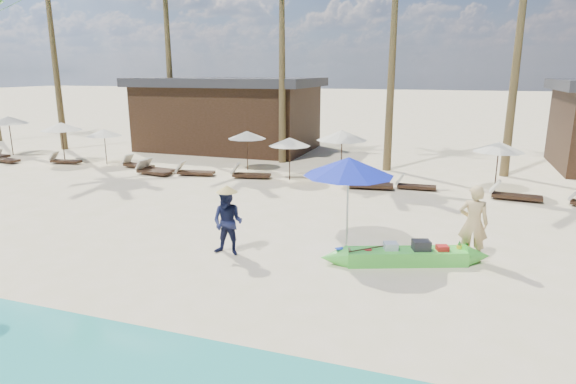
% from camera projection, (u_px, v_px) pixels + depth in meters
% --- Properties ---
extents(ground, '(240.00, 240.00, 0.00)m').
position_uv_depth(ground, '(213.00, 276.00, 11.32)').
color(ground, beige).
rests_on(ground, ground).
extents(green_canoe, '(4.58, 1.96, 0.61)m').
position_uv_depth(green_canoe, '(406.00, 256.00, 12.04)').
color(green_canoe, '#4BD13F').
rests_on(green_canoe, ground).
extents(tourist, '(0.73, 0.49, 1.98)m').
position_uv_depth(tourist, '(473.00, 223.00, 12.06)').
color(tourist, tan).
rests_on(tourist, ground).
extents(vendor_green, '(0.86, 0.67, 1.75)m').
position_uv_depth(vendor_green, '(228.00, 222.00, 12.50)').
color(vendor_green, '#161B3D').
rests_on(vendor_green, ground).
extents(blue_umbrella, '(2.36, 2.36, 2.54)m').
position_uv_depth(blue_umbrella, '(349.00, 167.00, 12.44)').
color(blue_umbrella, '#99999E').
rests_on(blue_umbrella, ground).
extents(resort_parasol_1, '(2.16, 2.16, 2.22)m').
position_uv_depth(resort_parasol_1, '(8.00, 120.00, 27.19)').
color(resort_parasol_1, '#331E15').
rests_on(resort_parasol_1, ground).
extents(lounger_1_right, '(1.84, 0.79, 0.61)m').
position_uv_depth(lounger_1_right, '(4.00, 159.00, 25.37)').
color(lounger_1_right, '#331E15').
rests_on(lounger_1_right, ground).
extents(resort_parasol_2, '(2.05, 2.05, 2.11)m').
position_uv_depth(resort_parasol_2, '(61.00, 127.00, 24.86)').
color(resort_parasol_2, '#331E15').
rests_on(resort_parasol_2, ground).
extents(lounger_2_left, '(1.68, 0.72, 0.55)m').
position_uv_depth(lounger_2_left, '(64.00, 160.00, 25.02)').
color(lounger_2_left, '#331E15').
rests_on(lounger_2_left, ground).
extents(resort_parasol_3, '(1.77, 1.77, 1.82)m').
position_uv_depth(resort_parasol_3, '(104.00, 133.00, 24.50)').
color(resort_parasol_3, '#331E15').
rests_on(resort_parasol_3, ground).
extents(lounger_3_left, '(1.78, 0.80, 0.58)m').
position_uv_depth(lounger_3_left, '(137.00, 164.00, 23.89)').
color(lounger_3_left, '#331E15').
rests_on(lounger_3_left, ground).
extents(lounger_3_right, '(1.85, 0.80, 0.61)m').
position_uv_depth(lounger_3_right, '(152.00, 171.00, 22.33)').
color(lounger_3_right, '#331E15').
rests_on(lounger_3_right, ground).
extents(resort_parasol_4, '(1.85, 1.85, 1.90)m').
position_uv_depth(resort_parasol_4, '(247.00, 135.00, 23.06)').
color(resort_parasol_4, '#331E15').
rests_on(resort_parasol_4, ground).
extents(lounger_4_left, '(1.78, 0.71, 0.59)m').
position_uv_depth(lounger_4_left, '(157.00, 168.00, 22.86)').
color(lounger_4_left, '#331E15').
rests_on(lounger_4_left, ground).
extents(lounger_4_right, '(1.84, 0.85, 0.60)m').
position_uv_depth(lounger_4_right, '(193.00, 171.00, 22.18)').
color(lounger_4_right, '#331E15').
rests_on(lounger_4_right, ground).
extents(resort_parasol_5, '(1.83, 1.83, 1.89)m').
position_uv_depth(resort_parasol_5, '(290.00, 142.00, 20.92)').
color(resort_parasol_5, '#331E15').
rests_on(resort_parasol_5, ground).
extents(lounger_5_left, '(1.84, 0.84, 0.60)m').
position_uv_depth(lounger_5_left, '(249.00, 174.00, 21.62)').
color(lounger_5_left, '#331E15').
rests_on(lounger_5_left, ground).
extents(resort_parasol_6, '(2.19, 2.19, 2.25)m').
position_uv_depth(resort_parasol_6, '(342.00, 135.00, 20.54)').
color(resort_parasol_6, '#331E15').
rests_on(resort_parasol_6, ground).
extents(lounger_6_left, '(1.99, 0.83, 0.66)m').
position_uv_depth(lounger_6_left, '(367.00, 184.00, 19.67)').
color(lounger_6_left, '#331E15').
rests_on(lounger_6_left, ground).
extents(lounger_6_right, '(1.75, 0.55, 0.59)m').
position_uv_depth(lounger_6_right, '(366.00, 181.00, 20.17)').
color(lounger_6_right, '#331E15').
rests_on(lounger_6_right, ground).
extents(resort_parasol_7, '(1.96, 1.96, 2.02)m').
position_uv_depth(resort_parasol_7, '(499.00, 147.00, 18.78)').
color(resort_parasol_7, '#331E15').
rests_on(resort_parasol_7, ground).
extents(lounger_7_left, '(1.63, 0.56, 0.55)m').
position_uv_depth(lounger_7_left, '(414.00, 185.00, 19.58)').
color(lounger_7_left, '#331E15').
rests_on(lounger_7_left, ground).
extents(lounger_7_right, '(1.88, 0.71, 0.62)m').
position_uv_depth(lounger_7_right, '(513.00, 195.00, 17.98)').
color(lounger_7_right, '#331E15').
rests_on(lounger_7_right, ground).
extents(pavilion_west, '(10.80, 6.60, 4.30)m').
position_uv_depth(pavilion_west, '(228.00, 113.00, 29.35)').
color(pavilion_west, '#331E15').
rests_on(pavilion_west, ground).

